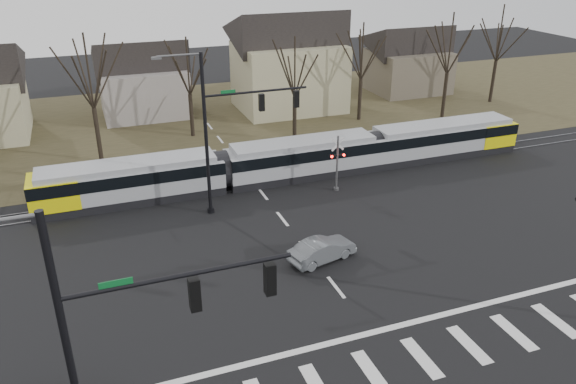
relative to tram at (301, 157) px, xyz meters
name	(u,v)px	position (x,y,z in m)	size (l,w,h in m)	color
ground	(354,310)	(-3.65, -16.00, -1.52)	(140.00, 140.00, 0.00)	black
grass_verge	(205,120)	(-3.65, 16.00, -1.51)	(140.00, 28.00, 0.01)	#38331E
crosswalk	(397,365)	(-3.65, -20.00, -1.51)	(27.00, 2.60, 0.01)	silver
stop_line	(372,333)	(-3.65, -17.80, -1.51)	(28.00, 0.35, 0.01)	silver
lane_dashes	(254,183)	(-3.65, 0.00, -1.51)	(0.18, 30.00, 0.01)	silver
rail_pair	(255,184)	(-3.65, -0.20, -1.49)	(90.00, 1.52, 0.06)	#59595E
tram	(301,157)	(0.00, 0.00, 0.00)	(36.69, 2.72, 2.78)	gray
sedan	(322,250)	(-3.26, -11.33, -0.88)	(4.09, 2.27, 1.28)	slate
signal_pole_near_left	(129,344)	(-14.05, -22.00, 4.18)	(9.28, 0.44, 10.20)	black
signal_pole_far	(231,125)	(-6.05, -3.50, 4.18)	(9.28, 0.44, 10.20)	black
rail_crossing_signal	(337,165)	(1.35, -3.21, 0.37)	(1.08, 0.36, 4.00)	#59595B
tree_row	(240,81)	(-1.65, 10.00, 3.48)	(59.20, 7.20, 10.00)	black
house_b	(142,74)	(-8.65, 20.00, 2.45)	(8.64, 7.56, 7.65)	gray
house_c	(289,57)	(5.35, 17.00, 3.72)	(10.80, 8.64, 10.10)	tan
house_d	(409,56)	(20.35, 19.00, 2.45)	(8.64, 7.56, 7.65)	brown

